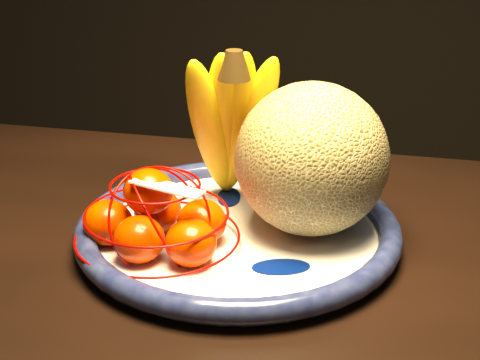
% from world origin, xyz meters
% --- Properties ---
extents(fruit_bowl, '(0.35, 0.35, 0.03)m').
position_xyz_m(fruit_bowl, '(-0.10, 0.18, 0.77)').
color(fruit_bowl, white).
rests_on(fruit_bowl, dining_table).
extents(cantaloupe, '(0.16, 0.16, 0.16)m').
position_xyz_m(cantaloupe, '(-0.02, 0.20, 0.85)').
color(cantaloupe, olive).
rests_on(cantaloupe, fruit_bowl).
extents(banana_bunch, '(0.13, 0.13, 0.21)m').
position_xyz_m(banana_bunch, '(-0.12, 0.25, 0.88)').
color(banana_bunch, '#FFCE01').
rests_on(banana_bunch, fruit_bowl).
extents(mandarin_bag, '(0.22, 0.22, 0.11)m').
position_xyz_m(mandarin_bag, '(-0.17, 0.13, 0.80)').
color(mandarin_bag, '#F04400').
rests_on(mandarin_bag, fruit_bowl).
extents(price_tag, '(0.07, 0.04, 0.01)m').
position_xyz_m(price_tag, '(-0.15, 0.11, 0.85)').
color(price_tag, white).
rests_on(price_tag, mandarin_bag).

